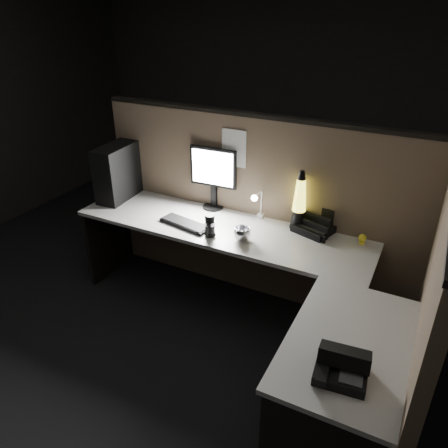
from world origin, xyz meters
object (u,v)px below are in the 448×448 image
at_px(keyboard, 185,224).
at_px(desk_phone, 341,366).
at_px(lava_lamp, 299,205).
at_px(pc_tower, 118,172).
at_px(monitor, 213,172).

bearing_deg(keyboard, desk_phone, -23.49).
bearing_deg(desk_phone, lava_lamp, 110.41).
height_order(pc_tower, lava_lamp, pc_tower).
relative_size(pc_tower, monitor, 0.91).
bearing_deg(monitor, keyboard, -99.32).
height_order(pc_tower, desk_phone, pc_tower).
height_order(keyboard, desk_phone, desk_phone).
bearing_deg(lava_lamp, monitor, 177.41).
relative_size(pc_tower, keyboard, 1.11).
bearing_deg(keyboard, monitor, 93.68).
bearing_deg(lava_lamp, keyboard, -155.81).
relative_size(lava_lamp, desk_phone, 1.75).
distance_m(monitor, keyboard, 0.48).
height_order(lava_lamp, desk_phone, lava_lamp).
xyz_separation_m(monitor, keyboard, (-0.04, -0.38, -0.30)).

